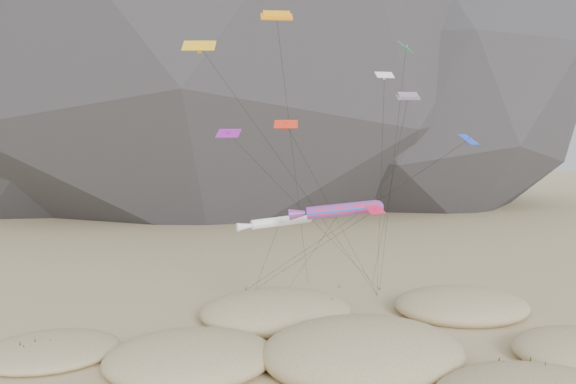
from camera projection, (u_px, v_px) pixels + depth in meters
name	position (u px, v px, depth m)	size (l,w,h in m)	color
dunes	(333.00, 360.00, 40.37)	(50.55, 37.67, 4.20)	#CCB789
dune_grass	(322.00, 364.00, 39.38)	(43.04, 27.53, 1.51)	black
kite_stakes	(299.00, 295.00, 60.03)	(18.27, 6.59, 0.30)	#3F2D1E
rainbow_tube_kite	(338.00, 210.00, 44.36)	(7.48, 18.72, 11.87)	#F51940
white_tube_kite	(277.00, 222.00, 46.77)	(6.65, 14.92, 10.43)	white
orange_parafoil	(277.00, 20.00, 47.89)	(8.22, 14.74, 27.65)	orange
multi_parafoil	(407.00, 100.00, 51.83)	(2.26, 11.46, 21.05)	#FD1A21
delta_kites	(331.00, 112.00, 47.05)	(23.52, 18.90, 25.47)	white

